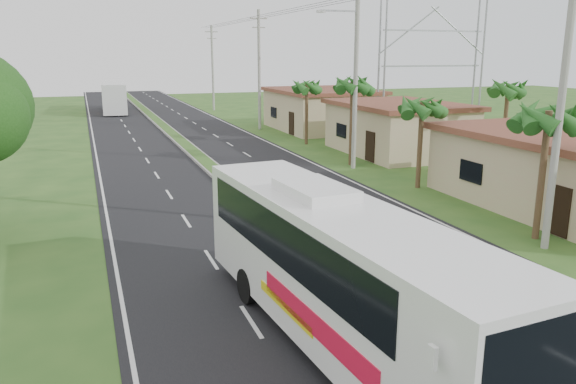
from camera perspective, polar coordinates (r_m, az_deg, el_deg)
name	(u,v)px	position (r m, az deg, el deg)	size (l,w,h in m)	color
ground	(367,303)	(16.80, 7.99, -11.11)	(180.00, 180.00, 0.00)	#2B531E
road_asphalt	(214,171)	(34.90, -7.48, 2.10)	(14.00, 160.00, 0.02)	black
median_strip	(214,170)	(34.88, -7.49, 2.25)	(1.20, 160.00, 0.18)	gray
lane_edge_left	(100,179)	(34.13, -18.52, 1.21)	(0.12, 160.00, 0.01)	silver
lane_edge_right	(315,164)	(36.89, 2.73, 2.83)	(0.12, 160.00, 0.01)	silver
shop_near	(576,171)	(29.28, 27.25, 1.93)	(8.60, 12.60, 3.52)	tan
shop_mid	(397,128)	(41.63, 11.06, 6.44)	(7.60, 10.60, 3.67)	tan
shop_far	(321,109)	(54.03, 3.38, 8.41)	(8.60, 11.60, 3.82)	tan
palm_verge_a	(548,118)	(23.23, 24.94, 6.87)	(2.40, 2.40, 5.45)	#473321
palm_verge_b	(422,107)	(30.51, 13.46, 8.42)	(2.40, 2.40, 5.05)	#473321
palm_verge_c	(352,85)	(36.22, 6.57, 10.72)	(2.40, 2.40, 5.85)	#473321
palm_verge_d	(307,87)	(44.66, 1.92, 10.65)	(2.40, 2.40, 5.25)	#473321
palm_behind_shop	(508,89)	(37.76, 21.46, 9.71)	(2.40, 2.40, 5.65)	#473321
utility_pole_a	(562,94)	(22.10, 26.07, 8.89)	(1.60, 0.28, 11.00)	gray
utility_pole_b	(355,67)	(35.14, 6.87, 12.47)	(3.20, 0.28, 12.00)	gray
utility_pole_c	(259,69)	(53.78, -2.95, 12.39)	(1.60, 0.28, 11.00)	gray
utility_pole_d	(213,67)	(73.13, -7.67, 12.48)	(1.60, 0.28, 10.50)	gray
billboard_lattice	(432,56)	(52.35, 14.45, 13.20)	(10.18, 1.18, 12.07)	gray
coach_bus_main	(336,264)	(13.74, 4.87, -7.27)	(3.45, 12.07, 3.85)	white
coach_bus_far	(114,95)	(73.67, -17.22, 9.37)	(3.35, 12.52, 3.61)	silver
motorcyclist	(343,244)	(18.91, 5.64, -5.32)	(1.93, 1.16, 2.40)	black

